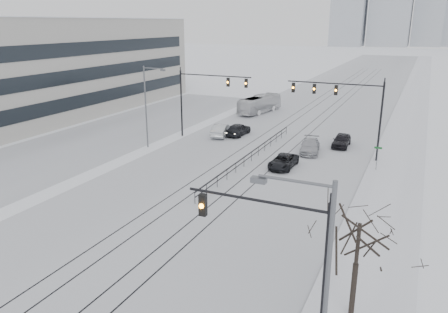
% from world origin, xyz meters
% --- Properties ---
extents(road, '(22.00, 260.00, 0.02)m').
position_xyz_m(road, '(0.00, 60.00, 0.01)').
color(road, silver).
rests_on(road, ground).
extents(sidewalk_east, '(5.00, 260.00, 0.16)m').
position_xyz_m(sidewalk_east, '(13.50, 60.00, 0.08)').
color(sidewalk_east, silver).
rests_on(sidewalk_east, ground).
extents(curb, '(0.10, 260.00, 0.12)m').
position_xyz_m(curb, '(11.05, 60.00, 0.06)').
color(curb, gray).
rests_on(curb, ground).
extents(parking_strip, '(14.00, 60.00, 0.03)m').
position_xyz_m(parking_strip, '(-20.00, 35.00, 0.01)').
color(parking_strip, silver).
rests_on(parking_strip, ground).
extents(tram_rails, '(5.30, 180.00, 0.01)m').
position_xyz_m(tram_rails, '(-0.00, 40.00, 0.02)').
color(tram_rails, black).
rests_on(tram_rails, ground).
extents(office_building, '(20.20, 62.20, 14.11)m').
position_xyz_m(office_building, '(-37.97, 35.00, 7.06)').
color(office_building, '#B1AFA7').
rests_on(office_building, ground).
extents(traffic_mast_near, '(6.10, 0.37, 7.00)m').
position_xyz_m(traffic_mast_near, '(10.79, 6.00, 4.56)').
color(traffic_mast_near, black).
rests_on(traffic_mast_near, ground).
extents(traffic_mast_ne, '(9.60, 0.37, 8.00)m').
position_xyz_m(traffic_mast_ne, '(8.15, 34.99, 5.76)').
color(traffic_mast_ne, black).
rests_on(traffic_mast_ne, ground).
extents(traffic_mast_nw, '(9.10, 0.37, 8.00)m').
position_xyz_m(traffic_mast_nw, '(-8.52, 36.00, 5.57)').
color(traffic_mast_nw, black).
rests_on(traffic_mast_nw, ground).
extents(street_light_east, '(2.73, 0.25, 9.00)m').
position_xyz_m(street_light_east, '(12.70, 3.00, 5.21)').
color(street_light_east, '#595B60').
rests_on(street_light_east, ground).
extents(street_light_west, '(2.73, 0.25, 9.00)m').
position_xyz_m(street_light_west, '(-12.20, 30.00, 5.21)').
color(street_light_west, '#595B60').
rests_on(street_light_west, ground).
extents(bare_tree, '(4.40, 4.40, 6.10)m').
position_xyz_m(bare_tree, '(13.20, 9.00, 4.49)').
color(bare_tree, black).
rests_on(bare_tree, ground).
extents(median_fence, '(0.06, 24.00, 1.00)m').
position_xyz_m(median_fence, '(0.00, 30.00, 0.53)').
color(median_fence, black).
rests_on(median_fence, ground).
extents(street_sign, '(0.70, 0.06, 2.40)m').
position_xyz_m(street_sign, '(11.80, 32.00, 1.61)').
color(street_sign, '#595B60').
rests_on(street_sign, ground).
extents(sedan_sb_inner, '(2.00, 4.55, 1.52)m').
position_xyz_m(sedan_sb_inner, '(-5.34, 39.18, 0.76)').
color(sedan_sb_inner, black).
rests_on(sedan_sb_inner, ground).
extents(sedan_sb_outer, '(2.48, 4.94, 1.55)m').
position_xyz_m(sedan_sb_outer, '(-7.03, 37.87, 0.78)').
color(sedan_sb_outer, silver).
rests_on(sedan_sb_outer, ground).
extents(sedan_nb_front, '(2.12, 4.50, 1.24)m').
position_xyz_m(sedan_nb_front, '(3.53, 29.37, 0.62)').
color(sedan_nb_front, black).
rests_on(sedan_nb_front, ground).
extents(sedan_nb_right, '(2.75, 5.05, 1.39)m').
position_xyz_m(sedan_nb_right, '(4.62, 35.48, 0.69)').
color(sedan_nb_right, '#A5A6AD').
rests_on(sedan_nb_right, ground).
extents(sedan_nb_far, '(1.81, 4.33, 1.46)m').
position_xyz_m(sedan_nb_far, '(7.25, 39.25, 0.73)').
color(sedan_nb_far, black).
rests_on(sedan_nb_far, ground).
extents(box_truck, '(4.04, 9.81, 2.66)m').
position_xyz_m(box_truck, '(-7.82, 53.55, 1.33)').
color(box_truck, silver).
rests_on(box_truck, ground).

